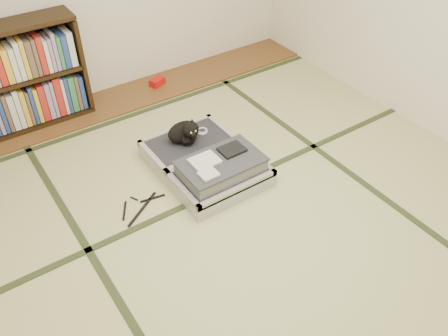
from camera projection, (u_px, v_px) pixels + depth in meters
floor at (246, 225)px, 3.30m from camera, size 4.50×4.50×0.00m
wood_strip at (123, 99)px, 4.57m from camera, size 4.00×0.50×0.02m
red_item at (157, 82)px, 4.73m from camera, size 0.17×0.14×0.07m
room_shell at (255, 23)px, 2.37m from camera, size 4.50×4.50×4.50m
tatami_borders at (208, 185)px, 3.61m from camera, size 4.00×4.50×0.01m
bookcase at (8, 83)px, 3.92m from camera, size 1.27×0.29×0.92m
suitcase at (207, 163)px, 3.67m from camera, size 0.70×0.93×0.27m
cat at (185, 132)px, 3.77m from camera, size 0.31×0.31×0.25m
cable_coil at (202, 131)px, 3.92m from camera, size 0.10×0.10×0.02m
hanger at (140, 206)px, 3.43m from camera, size 0.37×0.27×0.01m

